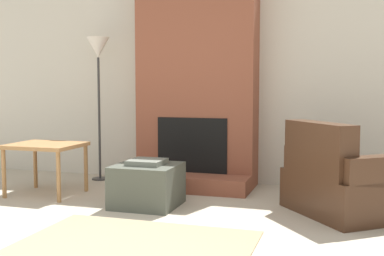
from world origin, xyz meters
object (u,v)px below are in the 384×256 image
side_table (46,150)px  floor_lamp_left (98,57)px  ottoman (147,184)px  armchair (341,185)px

side_table → floor_lamp_left: bearing=81.0°
ottoman → floor_lamp_left: bearing=135.3°
ottoman → side_table: 1.28m
armchair → side_table: size_ratio=1.76×
ottoman → armchair: (1.82, 0.24, 0.06)m
side_table → armchair: bearing=1.9°
armchair → floor_lamp_left: 3.28m
ottoman → floor_lamp_left: 2.03m
ottoman → side_table: side_table is taller
armchair → side_table: bearing=54.0°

